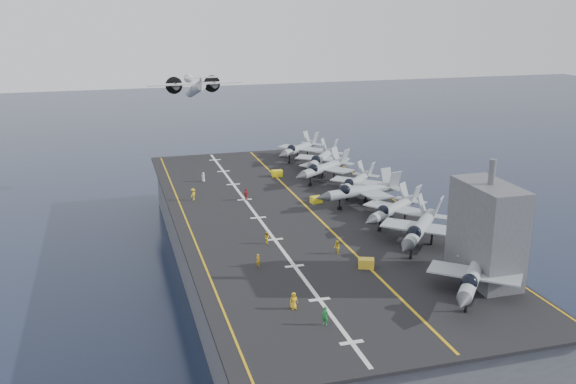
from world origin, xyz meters
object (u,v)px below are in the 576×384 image
object	(u,v)px
island_superstructure	(488,221)
tow_cart_a	(366,263)
transport_plane	(195,89)
fighter_jet_0	(474,274)

from	to	relation	value
island_superstructure	tow_cart_a	bearing A→B (deg)	150.16
island_superstructure	transport_plane	size ratio (longest dim) A/B	0.68
fighter_jet_0	tow_cart_a	world-z (taller)	fighter_jet_0
island_superstructure	tow_cart_a	distance (m)	15.82
island_superstructure	tow_cart_a	xyz separation A→B (m)	(-12.35, 7.08, -6.90)
fighter_jet_0	transport_plane	world-z (taller)	transport_plane
island_superstructure	fighter_jet_0	world-z (taller)	island_superstructure
fighter_jet_0	transport_plane	size ratio (longest dim) A/B	0.84
fighter_jet_0	transport_plane	bearing A→B (deg)	102.66
island_superstructure	transport_plane	bearing A→B (deg)	105.73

